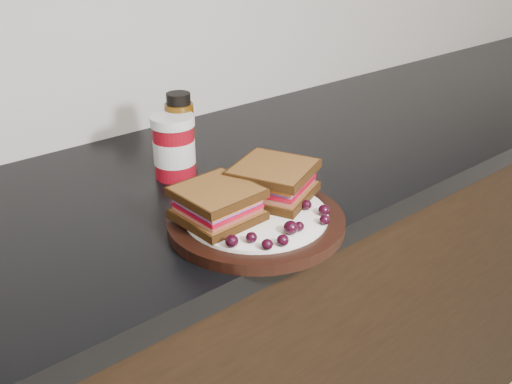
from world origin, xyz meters
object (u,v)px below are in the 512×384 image
plate (256,221)px  sandwich_left (217,204)px  condiment_jar (174,147)px  oil_bottle (180,132)px

plate → sandwich_left: (-0.06, 0.02, 0.04)m
plate → sandwich_left: sandwich_left is taller
sandwich_left → condiment_jar: 0.23m
oil_bottle → condiment_jar: bearing=-141.4°
sandwich_left → condiment_jar: bearing=71.1°
sandwich_left → condiment_jar: (0.06, 0.22, 0.01)m
sandwich_left → plate: bearing=-25.1°
sandwich_left → oil_bottle: size_ratio=0.76×
plate → oil_bottle: bearing=82.0°
plate → condiment_jar: (0.01, 0.24, 0.05)m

